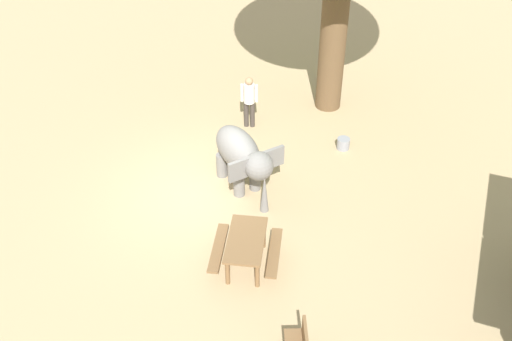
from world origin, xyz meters
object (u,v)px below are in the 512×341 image
elephant (242,155)px  feed_bucket (343,144)px  person_handler (249,98)px  picnic_table_near (246,245)px

elephant → feed_bucket: size_ratio=5.98×
elephant → feed_bucket: 3.38m
elephant → person_handler: bearing=146.3°
elephant → feed_bucket: bearing=90.7°
person_handler → picnic_table_near: 5.59m
person_handler → picnic_table_near: person_handler is taller
picnic_table_near → feed_bucket: bearing=-24.1°
feed_bucket → picnic_table_near: bearing=-10.2°
elephant → picnic_table_near: size_ratio=1.19×
elephant → person_handler: (-2.71, -0.87, -0.06)m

